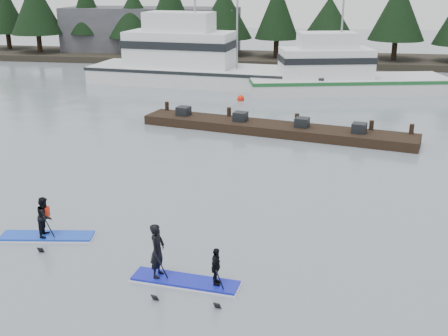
% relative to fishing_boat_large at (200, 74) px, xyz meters
% --- Properties ---
extents(ground, '(160.00, 160.00, 0.00)m').
position_rel_fishing_boat_large_xyz_m(ground, '(5.74, -29.12, -0.79)').
color(ground, gray).
rests_on(ground, ground).
extents(far_shore, '(70.00, 8.00, 0.60)m').
position_rel_fishing_boat_large_xyz_m(far_shore, '(5.74, 12.88, -0.49)').
color(far_shore, '#2D281E').
rests_on(far_shore, ground).
extents(treeline, '(60.00, 4.00, 8.00)m').
position_rel_fishing_boat_large_xyz_m(treeline, '(5.74, 12.88, -0.79)').
color(treeline, black).
rests_on(treeline, ground).
extents(waterfront_building, '(18.00, 6.00, 5.00)m').
position_rel_fishing_boat_large_xyz_m(waterfront_building, '(-8.26, 14.88, 1.71)').
color(waterfront_building, '#4C4C51').
rests_on(waterfront_building, ground).
extents(fishing_boat_large, '(18.90, 7.01, 10.33)m').
position_rel_fishing_boat_large_xyz_m(fishing_boat_large, '(0.00, 0.00, 0.00)').
color(fishing_boat_large, silver).
rests_on(fishing_boat_large, ground).
extents(fishing_boat_medium, '(14.98, 7.41, 8.59)m').
position_rel_fishing_boat_large_xyz_m(fishing_boat_medium, '(10.95, -1.62, -0.18)').
color(fishing_boat_medium, silver).
rests_on(fishing_boat_medium, ground).
extents(floating_dock, '(15.13, 5.32, 0.50)m').
position_rel_fishing_boat_large_xyz_m(floating_dock, '(6.98, -13.77, -0.54)').
color(floating_dock, black).
rests_on(floating_dock, ground).
extents(buoy_b, '(0.49, 0.49, 0.49)m').
position_rel_fishing_boat_large_xyz_m(buoy_b, '(4.01, -5.66, -0.79)').
color(buoy_b, red).
rests_on(buoy_b, ground).
extents(paddleboard_solo, '(3.06, 1.21, 1.88)m').
position_rel_fishing_boat_large_xyz_m(paddleboard_solo, '(0.66, -27.87, -0.27)').
color(paddleboard_solo, blue).
rests_on(paddleboard_solo, ground).
extents(paddleboard_duo, '(3.09, 1.28, 2.22)m').
position_rel_fishing_boat_large_xyz_m(paddleboard_duo, '(5.62, -29.87, -0.21)').
color(paddleboard_duo, '#121BB1').
rests_on(paddleboard_duo, ground).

